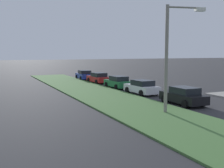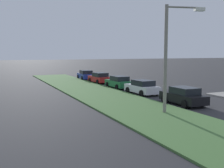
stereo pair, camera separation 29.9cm
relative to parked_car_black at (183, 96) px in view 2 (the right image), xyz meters
name	(u,v)px [view 2 (the right image)]	position (x,y,z in m)	size (l,w,h in m)	color
grass_median	(117,101)	(3.53, 4.40, -0.66)	(60.00, 6.00, 0.12)	#477238
parked_car_black	(183,96)	(0.00, 0.00, 0.00)	(4.31, 2.03, 1.47)	black
parked_car_white	(142,87)	(6.37, 0.21, 0.00)	(4.39, 2.19, 1.47)	silver
parked_car_green	(119,82)	(11.75, 0.33, 0.00)	(4.35, 2.11, 1.47)	#1E6B38
parked_car_red	(100,78)	(17.91, 0.41, 0.00)	(4.40, 2.21, 1.47)	red
parked_car_blue	(86,75)	(23.58, 0.58, 0.00)	(4.40, 2.21, 1.47)	#23389E
streetlight	(171,51)	(-2.33, 3.04, 3.67)	(0.91, 2.84, 7.50)	gray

